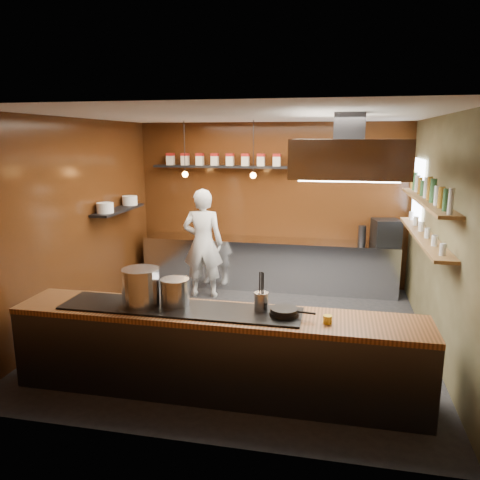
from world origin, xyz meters
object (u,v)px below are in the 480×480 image
(stockpot_small, at_px, (175,292))
(espresso_machine, at_px, (386,232))
(stockpot_large, at_px, (141,287))
(extractor_hood, at_px, (348,156))
(chef, at_px, (203,243))

(stockpot_small, distance_m, espresso_machine, 4.51)
(stockpot_large, distance_m, stockpot_small, 0.38)
(extractor_hood, relative_size, espresso_machine, 4.53)
(espresso_machine, bearing_deg, extractor_hood, -118.46)
(extractor_hood, bearing_deg, chef, 141.49)
(stockpot_large, xyz_separation_m, stockpot_small, (0.37, 0.06, -0.05))
(stockpot_small, bearing_deg, chef, 100.52)
(stockpot_small, height_order, espresso_machine, espresso_machine)
(extractor_hood, xyz_separation_m, espresso_machine, (0.76, 2.60, -1.38))
(stockpot_small, relative_size, chef, 0.16)
(chef, bearing_deg, espresso_machine, -172.57)
(stockpot_large, bearing_deg, extractor_hood, 28.99)
(stockpot_small, bearing_deg, stockpot_large, -170.90)
(extractor_hood, xyz_separation_m, stockpot_small, (-1.77, -1.13, -1.42))
(stockpot_large, bearing_deg, espresso_machine, 52.58)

